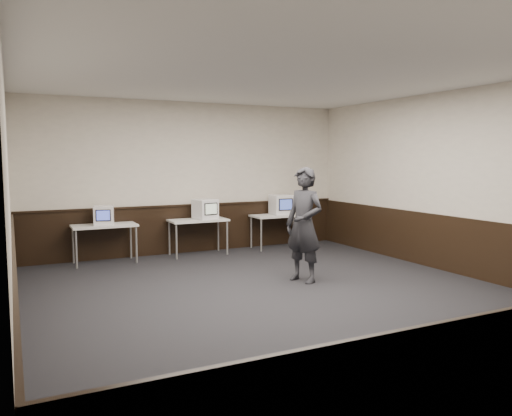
{
  "coord_description": "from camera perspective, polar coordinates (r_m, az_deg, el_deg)",
  "views": [
    {
      "loc": [
        -3.47,
        -6.19,
        2.02
      ],
      "look_at": [
        0.36,
        1.6,
        1.15
      ],
      "focal_mm": 35.0,
      "sensor_mm": 36.0,
      "label": 1
    }
  ],
  "objects": [
    {
      "name": "floor",
      "position": [
        7.38,
        3.02,
        -10.18
      ],
      "size": [
        8.0,
        8.0,
        0.0
      ],
      "primitive_type": "plane",
      "color": "black",
      "rests_on": "ground"
    },
    {
      "name": "ceiling",
      "position": [
        7.19,
        3.16,
        15.16
      ],
      "size": [
        8.0,
        8.0,
        0.0
      ],
      "primitive_type": "plane",
      "rotation": [
        3.14,
        0.0,
        0.0
      ],
      "color": "white",
      "rests_on": "back_wall"
    },
    {
      "name": "back_wall",
      "position": [
        10.77,
        -7.4,
        3.44
      ],
      "size": [
        7.0,
        0.0,
        7.0
      ],
      "primitive_type": "plane",
      "rotation": [
        1.57,
        0.0,
        0.0
      ],
      "color": "silver",
      "rests_on": "ground"
    },
    {
      "name": "left_wall",
      "position": [
        6.2,
        -26.41,
        1.25
      ],
      "size": [
        0.0,
        8.0,
        8.0
      ],
      "primitive_type": "plane",
      "rotation": [
        1.57,
        0.0,
        1.57
      ],
      "color": "silver",
      "rests_on": "ground"
    },
    {
      "name": "right_wall",
      "position": [
        9.33,
        22.2,
        2.72
      ],
      "size": [
        0.0,
        8.0,
        8.0
      ],
      "primitive_type": "plane",
      "rotation": [
        1.57,
        0.0,
        -1.57
      ],
      "color": "silver",
      "rests_on": "ground"
    },
    {
      "name": "wainscot_back",
      "position": [
        10.85,
        -7.29,
        -2.38
      ],
      "size": [
        6.98,
        0.04,
        1.0
      ],
      "primitive_type": "cube",
      "color": "black",
      "rests_on": "back_wall"
    },
    {
      "name": "wainscot_left",
      "position": [
        6.37,
        -25.78,
        -8.66
      ],
      "size": [
        0.04,
        7.98,
        1.0
      ],
      "primitive_type": "cube",
      "color": "black",
      "rests_on": "left_wall"
    },
    {
      "name": "wainscot_right",
      "position": [
        9.43,
        21.87,
        -3.97
      ],
      "size": [
        0.04,
        7.98,
        1.0
      ],
      "primitive_type": "cube",
      "color": "black",
      "rests_on": "right_wall"
    },
    {
      "name": "wainscot_rail",
      "position": [
        10.77,
        -7.29,
        0.35
      ],
      "size": [
        6.98,
        0.06,
        0.04
      ],
      "primitive_type": "cube",
      "color": "black",
      "rests_on": "wainscot_back"
    },
    {
      "name": "desk_left",
      "position": [
        10.0,
        -16.94,
        -2.23
      ],
      "size": [
        1.2,
        0.6,
        0.75
      ],
      "color": "silver",
      "rests_on": "ground"
    },
    {
      "name": "desk_center",
      "position": [
        10.47,
        -6.63,
        -1.67
      ],
      "size": [
        1.2,
        0.6,
        0.75
      ],
      "color": "silver",
      "rests_on": "ground"
    },
    {
      "name": "desk_right",
      "position": [
        11.24,
        2.53,
        -1.13
      ],
      "size": [
        1.2,
        0.6,
        0.75
      ],
      "color": "silver",
      "rests_on": "ground"
    },
    {
      "name": "emac_left",
      "position": [
        9.96,
        -17.0,
        -0.8
      ],
      "size": [
        0.44,
        0.45,
        0.36
      ],
      "rotation": [
        0.0,
        0.0,
        -0.22
      ],
      "color": "white",
      "rests_on": "desk_left"
    },
    {
      "name": "emac_center",
      "position": [
        10.47,
        -5.82,
        -0.12
      ],
      "size": [
        0.5,
        0.52,
        0.42
      ],
      "rotation": [
        0.0,
        0.0,
        0.21
      ],
      "color": "white",
      "rests_on": "desk_center"
    },
    {
      "name": "emac_right",
      "position": [
        11.28,
        2.91,
        0.39
      ],
      "size": [
        0.48,
        0.51,
        0.45
      ],
      "rotation": [
        0.0,
        0.0,
        -0.07
      ],
      "color": "white",
      "rests_on": "desk_right"
    },
    {
      "name": "person",
      "position": [
        8.16,
        5.52,
        -1.93
      ],
      "size": [
        0.67,
        0.8,
        1.87
      ],
      "primitive_type": "imported",
      "rotation": [
        0.0,
        0.0,
        -1.2
      ],
      "color": "#232328",
      "rests_on": "ground"
    }
  ]
}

